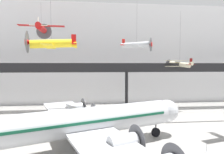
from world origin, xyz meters
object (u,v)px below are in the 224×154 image
at_px(suspended_plane_cream_biplane, 179,64).
at_px(suspended_plane_silver_racer, 137,45).
at_px(stanchion_barrier, 206,149).
at_px(suspended_plane_red_highwing, 41,28).
at_px(airliner_silver_main, 78,123).
at_px(suspended_plane_yellow_lowwing, 51,44).

xyz_separation_m(suspended_plane_cream_biplane, suspended_plane_silver_racer, (-11.27, -5.61, 3.72)).
distance_m(suspended_plane_silver_racer, stanchion_barrier, 22.08).
distance_m(suspended_plane_red_highwing, suspended_plane_silver_racer, 19.18).
height_order(suspended_plane_cream_biplane, suspended_plane_red_highwing, suspended_plane_red_highwing).
xyz_separation_m(airliner_silver_main, suspended_plane_red_highwing, (-8.29, 18.08, 14.08)).
bearing_deg(suspended_plane_cream_biplane, suspended_plane_silver_racer, 87.01).
height_order(suspended_plane_cream_biplane, stanchion_barrier, suspended_plane_cream_biplane).
height_order(suspended_plane_red_highwing, suspended_plane_yellow_lowwing, suspended_plane_red_highwing).
distance_m(suspended_plane_red_highwing, suspended_plane_yellow_lowwing, 12.17).
bearing_deg(stanchion_barrier, suspended_plane_yellow_lowwing, 155.11).
height_order(suspended_plane_red_highwing, stanchion_barrier, suspended_plane_red_highwing).
relative_size(suspended_plane_cream_biplane, suspended_plane_yellow_lowwing, 1.30).
relative_size(airliner_silver_main, suspended_plane_yellow_lowwing, 3.27).
height_order(airliner_silver_main, suspended_plane_silver_racer, suspended_plane_silver_racer).
xyz_separation_m(airliner_silver_main, stanchion_barrier, (14.99, -1.61, -3.14)).
bearing_deg(stanchion_barrier, suspended_plane_cream_biplane, 73.44).
relative_size(airliner_silver_main, suspended_plane_silver_racer, 3.53).
bearing_deg(suspended_plane_yellow_lowwing, stanchion_barrier, 148.27).
bearing_deg(airliner_silver_main, suspended_plane_cream_biplane, 23.50).
distance_m(airliner_silver_main, stanchion_barrier, 15.40).
bearing_deg(suspended_plane_yellow_lowwing, suspended_plane_red_highwing, -76.55).
distance_m(suspended_plane_cream_biplane, suspended_plane_silver_racer, 13.13).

